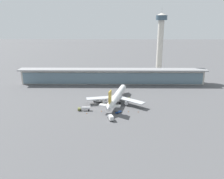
# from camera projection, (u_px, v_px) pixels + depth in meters

# --- Properties ---
(ground_plane) EXTENTS (1200.00, 1200.00, 0.00)m
(ground_plane) POSITION_uv_depth(u_px,v_px,m) (112.00, 103.00, 181.28)
(ground_plane) COLOR #515154
(airliner_on_stand) EXTENTS (44.36, 58.59, 15.75)m
(airliner_on_stand) POSITION_uv_depth(u_px,v_px,m) (117.00, 97.00, 179.63)
(airliner_on_stand) COLOR white
(airliner_on_stand) RESTS_ON ground
(service_truck_near_nose_blue) EXTENTS (5.55, 5.97, 2.70)m
(service_truck_near_nose_blue) POSITION_uv_depth(u_px,v_px,m) (118.00, 112.00, 160.82)
(service_truck_near_nose_blue) COLOR #234C9E
(service_truck_near_nose_blue) RESTS_ON ground
(service_truck_under_wing_grey) EXTENTS (2.49, 6.92, 2.70)m
(service_truck_under_wing_grey) POSITION_uv_depth(u_px,v_px,m) (107.00, 106.00, 171.78)
(service_truck_under_wing_grey) COLOR gray
(service_truck_under_wing_grey) RESTS_ON ground
(service_truck_mid_apron_olive) EXTENTS (2.76, 6.94, 2.70)m
(service_truck_mid_apron_olive) POSITION_uv_depth(u_px,v_px,m) (129.00, 99.00, 187.62)
(service_truck_mid_apron_olive) COLOR olive
(service_truck_mid_apron_olive) RESTS_ON ground
(service_truck_by_tail_white) EXTENTS (7.53, 3.21, 3.10)m
(service_truck_by_tail_white) POSITION_uv_depth(u_px,v_px,m) (97.00, 100.00, 182.25)
(service_truck_by_tail_white) COLOR silver
(service_truck_by_tail_white) RESTS_ON ground
(service_truck_on_taxiway_olive) EXTENTS (8.66, 2.68, 2.95)m
(service_truck_on_taxiway_olive) POSITION_uv_depth(u_px,v_px,m) (84.00, 108.00, 165.02)
(service_truck_on_taxiway_olive) COLOR olive
(service_truck_on_taxiway_olive) RESTS_ON ground
(service_truck_at_far_stand_grey) EXTENTS (4.21, 7.65, 3.10)m
(service_truck_at_far_stand_grey) POSITION_uv_depth(u_px,v_px,m) (111.00, 117.00, 149.84)
(service_truck_at_far_stand_grey) COLOR gray
(service_truck_at_far_stand_grey) RESTS_ON ground
(terminal_building) EXTENTS (183.60, 12.80, 15.20)m
(terminal_building) POSITION_uv_depth(u_px,v_px,m) (113.00, 76.00, 232.65)
(terminal_building) COLOR beige
(terminal_building) RESTS_ON ground
(control_tower) EXTENTS (12.00, 12.00, 73.49)m
(control_tower) POSITION_uv_depth(u_px,v_px,m) (160.00, 40.00, 254.29)
(control_tower) COLOR beige
(control_tower) RESTS_ON ground
(safety_cone_alpha) EXTENTS (0.62, 0.62, 0.70)m
(safety_cone_alpha) POSITION_uv_depth(u_px,v_px,m) (117.00, 111.00, 163.40)
(safety_cone_alpha) COLOR orange
(safety_cone_alpha) RESTS_ON ground
(safety_cone_bravo) EXTENTS (0.62, 0.62, 0.70)m
(safety_cone_bravo) POSITION_uv_depth(u_px,v_px,m) (138.00, 112.00, 162.43)
(safety_cone_bravo) COLOR orange
(safety_cone_bravo) RESTS_ON ground
(safety_cone_charlie) EXTENTS (0.62, 0.62, 0.70)m
(safety_cone_charlie) POSITION_uv_depth(u_px,v_px,m) (87.00, 113.00, 159.95)
(safety_cone_charlie) COLOR orange
(safety_cone_charlie) RESTS_ON ground
(safety_cone_delta) EXTENTS (0.62, 0.62, 0.70)m
(safety_cone_delta) POSITION_uv_depth(u_px,v_px,m) (102.00, 111.00, 163.34)
(safety_cone_delta) COLOR orange
(safety_cone_delta) RESTS_ON ground
(safety_cone_echo) EXTENTS (0.62, 0.62, 0.70)m
(safety_cone_echo) POSITION_uv_depth(u_px,v_px,m) (129.00, 111.00, 163.01)
(safety_cone_echo) COLOR orange
(safety_cone_echo) RESTS_ON ground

